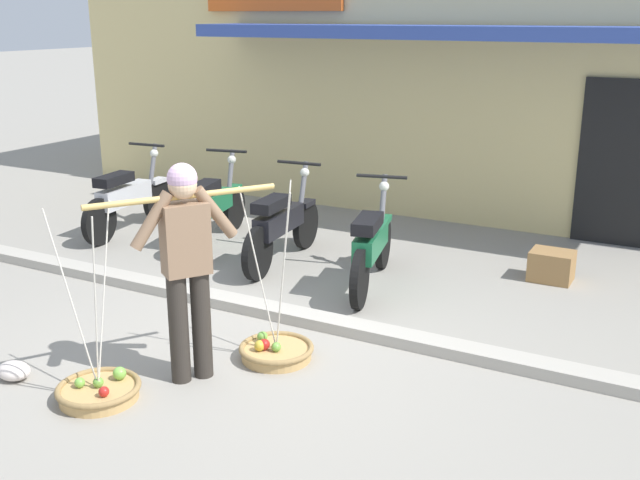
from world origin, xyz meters
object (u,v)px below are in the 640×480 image
motorcycle_nearest_shop (128,198)px  wooden_crate (551,266)px  fruit_basket_left_side (276,350)px  motorcycle_end_of_row (372,245)px  fruit_vendor (186,259)px  motorcycle_third_in_row (282,225)px  fruit_basket_right_side (99,390)px  motorcycle_second_in_row (213,208)px  plastic_litter_bag (14,371)px

motorcycle_nearest_shop → wooden_crate: bearing=8.1°
fruit_basket_left_side → motorcycle_end_of_row: size_ratio=0.81×
fruit_vendor → motorcycle_third_in_row: 2.88m
fruit_vendor → fruit_basket_right_side: (-0.40, -0.60, -0.90)m
fruit_vendor → motorcycle_third_in_row: bearing=106.9°
fruit_vendor → motorcycle_second_in_row: fruit_vendor is taller
motorcycle_nearest_shop → motorcycle_third_in_row: size_ratio=1.00×
motorcycle_third_in_row → wooden_crate: size_ratio=4.14×
motorcycle_end_of_row → plastic_litter_bag: 3.56m
motorcycle_nearest_shop → motorcycle_second_in_row: bearing=6.0°
motorcycle_third_in_row → wooden_crate: 2.95m
fruit_vendor → fruit_basket_left_side: 1.15m
fruit_basket_left_side → motorcycle_nearest_shop: size_ratio=0.80×
motorcycle_third_in_row → fruit_basket_left_side: bearing=-60.1°
fruit_basket_right_side → motorcycle_third_in_row: (-0.43, 3.31, 0.38)m
fruit_basket_left_side → motorcycle_end_of_row: (-0.01, 1.90, 0.38)m
fruit_basket_right_side → motorcycle_end_of_row: size_ratio=0.81×
fruit_basket_right_side → wooden_crate: size_ratio=3.30×
fruit_basket_right_side → motorcycle_nearest_shop: 4.47m
motorcycle_nearest_shop → plastic_litter_bag: bearing=-60.4°
motorcycle_third_in_row → wooden_crate: (2.80, 0.88, -0.29)m
fruit_vendor → fruit_basket_right_side: fruit_vendor is taller
motorcycle_second_in_row → plastic_litter_bag: 3.76m
motorcycle_nearest_shop → motorcycle_third_in_row: (2.38, -0.14, 0.00)m
fruit_vendor → motorcycle_nearest_shop: bearing=138.3°
fruit_vendor → motorcycle_nearest_shop: (-3.21, 2.85, -0.52)m
fruit_vendor → motorcycle_end_of_row: 2.58m
motorcycle_nearest_shop → motorcycle_end_of_row: (3.59, -0.36, 0.00)m
fruit_basket_left_side → plastic_litter_bag: bearing=-141.5°
motorcycle_third_in_row → plastic_litter_bag: bearing=-96.4°
fruit_basket_left_side → motorcycle_second_in_row: (-2.36, 2.39, 0.38)m
plastic_litter_bag → fruit_vendor: bearing=29.3°
fruit_basket_left_side → motorcycle_nearest_shop: (-3.60, 2.26, 0.38)m
fruit_vendor → plastic_litter_bag: size_ratio=6.05×
motorcycle_end_of_row → motorcycle_third_in_row: bearing=169.6°
fruit_basket_right_side → motorcycle_end_of_row: fruit_basket_right_side is taller
motorcycle_third_in_row → fruit_basket_right_side: bearing=-82.6°
motorcycle_second_in_row → motorcycle_nearest_shop: bearing=-174.0°
fruit_basket_right_side → motorcycle_end_of_row: bearing=75.8°
motorcycle_second_in_row → fruit_basket_left_side: bearing=-45.4°
motorcycle_nearest_shop → wooden_crate: size_ratio=4.13×
motorcycle_nearest_shop → motorcycle_second_in_row: 1.25m
motorcycle_second_in_row → wooden_crate: size_ratio=4.08×
fruit_basket_right_side → motorcycle_end_of_row: 3.21m
plastic_litter_bag → motorcycle_end_of_row: bearing=63.4°
motorcycle_second_in_row → motorcycle_third_in_row: 1.17m
fruit_basket_left_side → motorcycle_second_in_row: 3.38m
fruit_basket_right_side → motorcycle_end_of_row: (0.78, 3.09, 0.38)m
fruit_vendor → wooden_crate: fruit_vendor is taller
fruit_basket_left_side → motorcycle_second_in_row: size_ratio=0.81×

